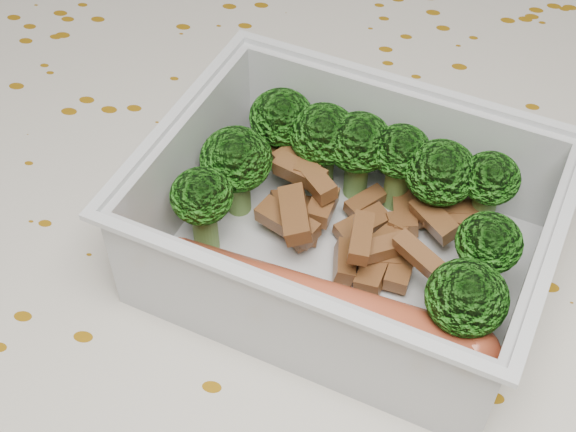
# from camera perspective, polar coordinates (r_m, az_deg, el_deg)

# --- Properties ---
(dining_table) EXTENTS (1.40, 0.90, 0.75)m
(dining_table) POSITION_cam_1_polar(r_m,az_deg,el_deg) (0.49, -0.72, -8.16)
(dining_table) COLOR brown
(dining_table) RESTS_ON ground
(tablecloth) EXTENTS (1.46, 0.96, 0.19)m
(tablecloth) POSITION_cam_1_polar(r_m,az_deg,el_deg) (0.45, -0.78, -4.58)
(tablecloth) COLOR beige
(tablecloth) RESTS_ON dining_table
(lunch_container) EXTENTS (0.22, 0.18, 0.07)m
(lunch_container) POSITION_cam_1_polar(r_m,az_deg,el_deg) (0.39, 4.15, -1.36)
(lunch_container) COLOR silver
(lunch_container) RESTS_ON tablecloth
(broccoli_florets) EXTENTS (0.16, 0.13, 0.05)m
(broccoli_florets) POSITION_cam_1_polar(r_m,az_deg,el_deg) (0.39, 5.24, 2.60)
(broccoli_florets) COLOR #608C3F
(broccoli_florets) RESTS_ON lunch_container
(meat_pile) EXTENTS (0.12, 0.08, 0.03)m
(meat_pile) POSITION_cam_1_polar(r_m,az_deg,el_deg) (0.40, 4.77, -0.04)
(meat_pile) COLOR brown
(meat_pile) RESTS_ON lunch_container
(sausage) EXTENTS (0.16, 0.04, 0.02)m
(sausage) POSITION_cam_1_polar(r_m,az_deg,el_deg) (0.37, 2.24, -6.38)
(sausage) COLOR #BE4D2D
(sausage) RESTS_ON lunch_container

